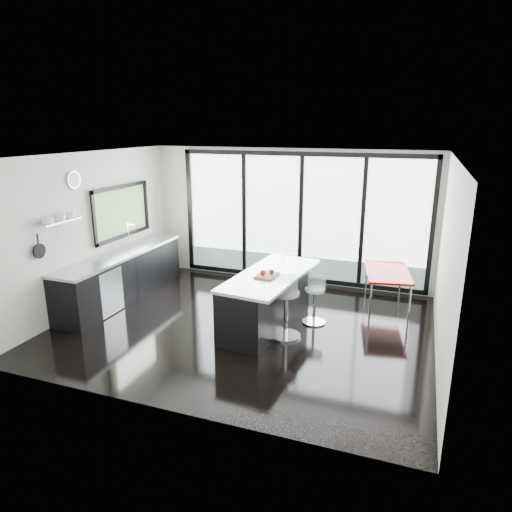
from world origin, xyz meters
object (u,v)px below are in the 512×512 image
at_px(island, 266,298).
at_px(bar_stool_far, 314,306).
at_px(bar_stool_near, 286,314).
at_px(red_table, 386,289).

relative_size(island, bar_stool_far, 3.71).
height_order(bar_stool_near, red_table, bar_stool_near).
relative_size(island, bar_stool_near, 3.02).
bearing_deg(bar_stool_far, island, -156.70).
bearing_deg(bar_stool_far, bar_stool_near, -115.22).
relative_size(island, red_table, 1.78).
bearing_deg(bar_stool_near, red_table, 35.11).
bearing_deg(island, bar_stool_far, 24.36).
xyz_separation_m(bar_stool_near, red_table, (1.39, 1.80, -0.03)).
xyz_separation_m(island, red_table, (1.82, 1.45, -0.11)).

